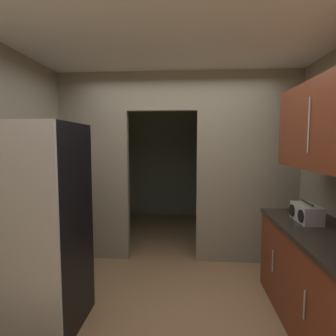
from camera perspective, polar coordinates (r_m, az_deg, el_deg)
ground at (r=2.95m, az=0.54°, el=-29.06°), size 20.00×20.00×0.00m
kitchen_overhead_slab at (r=3.04m, az=1.13°, el=24.15°), size 3.69×6.89×0.06m
kitchen_partition at (r=3.89m, az=2.80°, el=1.16°), size 3.29×0.12×2.62m
adjoining_room_shell at (r=5.67m, az=2.55°, el=1.60°), size 3.29×2.60×2.62m
refrigerator at (r=2.79m, az=-26.05°, el=-10.83°), size 0.85×0.77×1.83m
lower_cabinet_run at (r=2.94m, az=29.07°, el=-19.78°), size 0.65×1.75×0.90m
upper_cabinet_counterside at (r=2.68m, az=30.34°, el=7.59°), size 0.36×1.57×0.76m
boombox at (r=3.04m, az=26.31°, el=-8.22°), size 0.19×0.37×0.20m
book_stack at (r=3.34m, az=24.70°, el=-7.90°), size 0.14×0.15×0.07m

